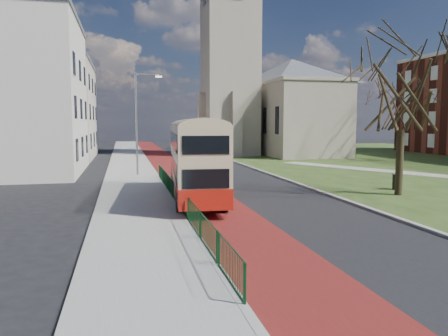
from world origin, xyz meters
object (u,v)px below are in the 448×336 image
object	(u,v)px
bus	(196,156)
winter_tree_near	(403,79)
winter_tree_far	(403,104)
litter_bin	(397,181)
streetlamp	(138,118)

from	to	relation	value
bus	winter_tree_near	bearing A→B (deg)	-0.06
winter_tree_far	litter_bin	bearing A→B (deg)	-125.53
bus	winter_tree_far	distance (m)	31.92
bus	litter_bin	xyz separation A→B (m)	(13.06, 0.90, -1.88)
streetlamp	bus	bearing A→B (deg)	-77.90
streetlamp	winter_tree_near	size ratio (longest dim) A/B	0.82
bus	winter_tree_near	world-z (taller)	winter_tree_near
winter_tree_near	litter_bin	distance (m)	6.58
streetlamp	litter_bin	bearing A→B (deg)	-35.41
streetlamp	winter_tree_near	world-z (taller)	winter_tree_near
bus	winter_tree_far	world-z (taller)	winter_tree_far
streetlamp	litter_bin	distance (m)	19.61
litter_bin	bus	bearing A→B (deg)	-176.05
streetlamp	bus	world-z (taller)	streetlamp
streetlamp	bus	distance (m)	12.48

